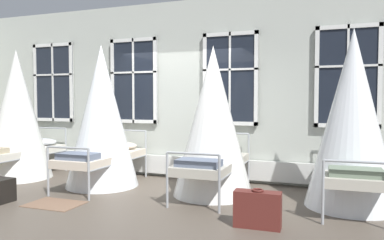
{
  "coord_description": "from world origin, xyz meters",
  "views": [
    {
      "loc": [
        2.77,
        -5.65,
        1.52
      ],
      "look_at": [
        0.65,
        0.14,
        1.21
      ],
      "focal_mm": 35.24,
      "sensor_mm": 36.0,
      "label": 1
    }
  ],
  "objects_px": {
    "cot_first": "(17,116)",
    "cot_second": "(102,118)",
    "cot_fourth": "(352,121)",
    "suitcase_dark": "(257,209)",
    "cot_third": "(213,123)"
  },
  "relations": [
    {
      "from": "cot_fourth",
      "to": "suitcase_dark",
      "type": "xyz_separation_m",
      "value": [
        -1.1,
        -1.35,
        -1.01
      ]
    },
    {
      "from": "cot_fourth",
      "to": "suitcase_dark",
      "type": "bearing_deg",
      "value": 139.61
    },
    {
      "from": "cot_first",
      "to": "cot_second",
      "type": "relative_size",
      "value": 1.01
    },
    {
      "from": "cot_first",
      "to": "suitcase_dark",
      "type": "height_order",
      "value": "cot_first"
    },
    {
      "from": "cot_first",
      "to": "cot_fourth",
      "type": "xyz_separation_m",
      "value": [
        6.08,
        0.04,
        0.01
      ]
    },
    {
      "from": "cot_second",
      "to": "suitcase_dark",
      "type": "bearing_deg",
      "value": -113.15
    },
    {
      "from": "cot_third",
      "to": "suitcase_dark",
      "type": "distance_m",
      "value": 1.91
    },
    {
      "from": "cot_second",
      "to": "cot_third",
      "type": "relative_size",
      "value": 1.05
    },
    {
      "from": "cot_first",
      "to": "cot_fourth",
      "type": "bearing_deg",
      "value": -89.47
    },
    {
      "from": "cot_first",
      "to": "suitcase_dark",
      "type": "distance_m",
      "value": 5.25
    },
    {
      "from": "cot_first",
      "to": "cot_second",
      "type": "height_order",
      "value": "cot_first"
    },
    {
      "from": "cot_fourth",
      "to": "cot_first",
      "type": "bearing_deg",
      "value": 89.11
    },
    {
      "from": "cot_second",
      "to": "suitcase_dark",
      "type": "distance_m",
      "value": 3.45
    },
    {
      "from": "cot_second",
      "to": "cot_third",
      "type": "xyz_separation_m",
      "value": [
        2.06,
        0.05,
        -0.05
      ]
    },
    {
      "from": "cot_fourth",
      "to": "suitcase_dark",
      "type": "relative_size",
      "value": 4.54
    }
  ]
}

